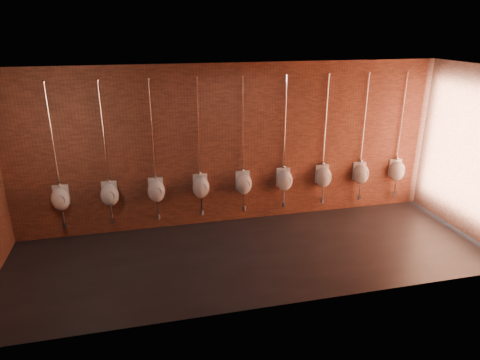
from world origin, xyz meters
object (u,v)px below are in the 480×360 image
object	(u,v)px
urinal_5	(284,179)
urinal_6	(324,176)
urinal_7	(361,173)
urinal_3	(201,186)
urinal_2	(156,190)
urinal_0	(61,198)
urinal_4	(244,183)
urinal_8	(397,170)
urinal_1	(110,194)

from	to	relation	value
urinal_5	urinal_6	size ratio (longest dim) A/B	1.00
urinal_7	urinal_6	bearing A→B (deg)	180.00
urinal_3	urinal_2	bearing A→B (deg)	180.00
urinal_3	urinal_5	size ratio (longest dim) A/B	1.00
urinal_2	urinal_0	bearing A→B (deg)	180.00
urinal_6	urinal_0	bearing A→B (deg)	180.00
urinal_4	urinal_6	bearing A→B (deg)	0.00
urinal_3	urinal_7	distance (m)	3.48
urinal_2	urinal_4	bearing A→B (deg)	0.00
urinal_6	urinal_8	distance (m)	1.74
urinal_4	urinal_5	world-z (taller)	same
urinal_2	urinal_7	xyz separation A→B (m)	(4.34, 0.00, 0.00)
urinal_0	urinal_3	world-z (taller)	same
urinal_1	urinal_5	size ratio (longest dim) A/B	1.00
urinal_2	urinal_6	world-z (taller)	same
urinal_4	urinal_7	distance (m)	2.61
urinal_3	urinal_4	world-z (taller)	same
urinal_3	urinal_0	bearing A→B (deg)	180.00
urinal_5	urinal_8	world-z (taller)	same
urinal_2	urinal_5	bearing A→B (deg)	0.00
urinal_0	urinal_5	xyz separation A→B (m)	(4.34, 0.00, 0.00)
urinal_3	urinal_6	xyz separation A→B (m)	(2.61, 0.00, 0.00)
urinal_0	urinal_6	xyz separation A→B (m)	(5.21, 0.00, 0.00)
urinal_5	urinal_8	xyz separation A→B (m)	(2.61, 0.00, 0.00)
urinal_4	urinal_6	xyz separation A→B (m)	(1.74, 0.00, 0.00)
urinal_6	urinal_8	world-z (taller)	same
urinal_8	urinal_1	bearing A→B (deg)	180.00
urinal_4	urinal_8	bearing A→B (deg)	0.00
urinal_0	urinal_5	size ratio (longest dim) A/B	1.00
urinal_0	urinal_6	bearing A→B (deg)	0.00
urinal_2	urinal_3	world-z (taller)	same
urinal_1	urinal_8	xyz separation A→B (m)	(6.08, 0.00, 0.00)
urinal_4	urinal_8	xyz separation A→B (m)	(3.48, 0.00, 0.00)
urinal_2	urinal_8	size ratio (longest dim) A/B	1.00
urinal_0	urinal_2	size ratio (longest dim) A/B	1.00
urinal_7	urinal_5	bearing A→B (deg)	180.00
urinal_1	urinal_4	size ratio (longest dim) A/B	1.00
urinal_3	urinal_5	distance (m)	1.74
urinal_3	urinal_7	bearing A→B (deg)	0.00
urinal_1	urinal_5	distance (m)	3.48
urinal_6	urinal_8	bearing A→B (deg)	0.00
urinal_8	urinal_6	bearing A→B (deg)	180.00
urinal_2	urinal_7	world-z (taller)	same
urinal_2	urinal_7	distance (m)	4.34
urinal_5	urinal_8	bearing A→B (deg)	0.00
urinal_3	urinal_4	bearing A→B (deg)	0.00
urinal_2	urinal_5	size ratio (longest dim) A/B	1.00
urinal_5	urinal_6	xyz separation A→B (m)	(0.87, 0.00, 0.00)
urinal_0	urinal_7	size ratio (longest dim) A/B	1.00
urinal_0	urinal_1	xyz separation A→B (m)	(0.87, 0.00, 0.00)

